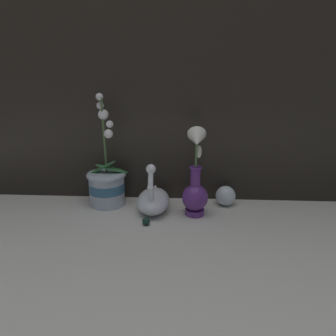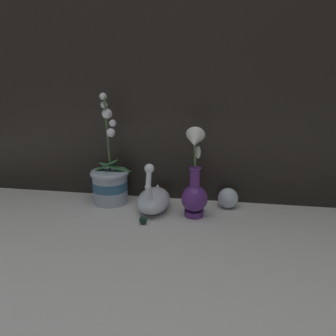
{
  "view_description": "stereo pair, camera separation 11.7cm",
  "coord_description": "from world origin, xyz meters",
  "px_view_note": "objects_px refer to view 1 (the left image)",
  "views": [
    {
      "loc": [
        0.08,
        -0.99,
        0.5
      ],
      "look_at": [
        0.02,
        0.14,
        0.17
      ],
      "focal_mm": 35.0,
      "sensor_mm": 36.0,
      "label": 1
    },
    {
      "loc": [
        0.2,
        -0.97,
        0.5
      ],
      "look_at": [
        0.02,
        0.14,
        0.17
      ],
      "focal_mm": 35.0,
      "sensor_mm": 36.0,
      "label": 2
    }
  ],
  "objects_px": {
    "blue_vase": "(195,187)",
    "orchid_potted_plant": "(107,183)",
    "glass_sphere": "(226,196)",
    "swan_figurine": "(153,199)"
  },
  "relations": [
    {
      "from": "swan_figurine",
      "to": "glass_sphere",
      "type": "distance_m",
      "value": 0.28
    },
    {
      "from": "orchid_potted_plant",
      "to": "blue_vase",
      "type": "distance_m",
      "value": 0.35
    },
    {
      "from": "glass_sphere",
      "to": "orchid_potted_plant",
      "type": "bearing_deg",
      "value": -177.81
    },
    {
      "from": "blue_vase",
      "to": "glass_sphere",
      "type": "distance_m",
      "value": 0.17
    },
    {
      "from": "swan_figurine",
      "to": "blue_vase",
      "type": "bearing_deg",
      "value": -11.24
    },
    {
      "from": "orchid_potted_plant",
      "to": "blue_vase",
      "type": "height_order",
      "value": "orchid_potted_plant"
    },
    {
      "from": "swan_figurine",
      "to": "blue_vase",
      "type": "distance_m",
      "value": 0.17
    },
    {
      "from": "blue_vase",
      "to": "orchid_potted_plant",
      "type": "bearing_deg",
      "value": 166.15
    },
    {
      "from": "orchid_potted_plant",
      "to": "glass_sphere",
      "type": "xyz_separation_m",
      "value": [
        0.46,
        0.02,
        -0.05
      ]
    },
    {
      "from": "orchid_potted_plant",
      "to": "swan_figurine",
      "type": "distance_m",
      "value": 0.2
    }
  ]
}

